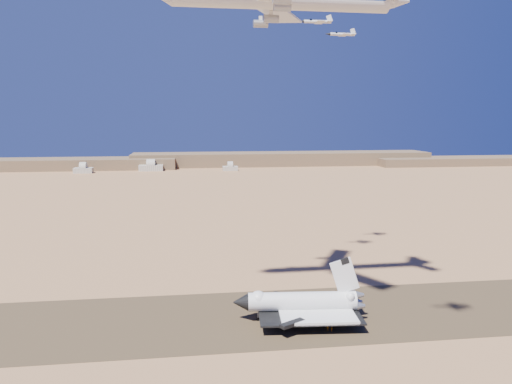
{
  "coord_description": "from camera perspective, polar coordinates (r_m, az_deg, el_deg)",
  "views": [
    {
      "loc": [
        -12.36,
        -158.26,
        66.34
      ],
      "look_at": [
        10.15,
        8.0,
        41.45
      ],
      "focal_mm": 35.0,
      "sensor_mm": 36.0,
      "label": 1
    }
  ],
  "objects": [
    {
      "name": "shuttle",
      "position": [
        169.22,
        5.15,
        -12.58
      ],
      "size": [
        43.53,
        28.91,
        21.39
      ],
      "rotation": [
        0.0,
        0.0,
        -0.08
      ],
      "color": "silver",
      "rests_on": "runway"
    },
    {
      "name": "chase_jet_d",
      "position": [
        211.92,
        6.96,
        18.78
      ],
      "size": [
        14.03,
        7.55,
        3.49
      ],
      "rotation": [
        0.0,
        0.0,
        -0.06
      ],
      "color": "silver"
    },
    {
      "name": "chase_jet_e",
      "position": [
        232.8,
        9.76,
        17.35
      ],
      "size": [
        14.08,
        7.46,
        3.51
      ],
      "rotation": [
        0.0,
        0.0,
        0.02
      ],
      "color": "silver"
    },
    {
      "name": "crew_a",
      "position": [
        167.47,
        8.68,
        -14.69
      ],
      "size": [
        0.42,
        0.6,
        1.57
      ],
      "primitive_type": "imported",
      "rotation": [
        0.0,
        0.0,
        1.65
      ],
      "color": "orange",
      "rests_on": "runway"
    },
    {
      "name": "ground",
      "position": [
        172.04,
        -3.09,
        -14.26
      ],
      "size": [
        1200.0,
        1200.0,
        0.0
      ],
      "primitive_type": "plane",
      "color": "#B37D4F",
      "rests_on": "ground"
    },
    {
      "name": "crew_b",
      "position": [
        163.86,
        8.67,
        -15.22
      ],
      "size": [
        0.6,
        0.85,
        1.58
      ],
      "primitive_type": "imported",
      "rotation": [
        0.0,
        0.0,
        1.8
      ],
      "color": "orange",
      "rests_on": "runway"
    },
    {
      "name": "hangars",
      "position": [
        641.74,
        -12.3,
        2.74
      ],
      "size": [
        200.5,
        29.5,
        30.0
      ],
      "color": "#BEB6A8",
      "rests_on": "ground"
    },
    {
      "name": "ridgeline",
      "position": [
        692.44,
        -1.24,
        3.57
      ],
      "size": [
        960.0,
        90.0,
        18.0
      ],
      "color": "olive",
      "rests_on": "ground"
    },
    {
      "name": "runway",
      "position": [
        172.03,
        -3.09,
        -14.25
      ],
      "size": [
        600.0,
        50.0,
        0.06
      ],
      "primitive_type": "cube",
      "color": "#4A3625",
      "rests_on": "ground"
    },
    {
      "name": "crew_c",
      "position": [
        164.26,
        8.22,
        -15.14
      ],
      "size": [
        0.95,
        1.07,
        1.64
      ],
      "primitive_type": "imported",
      "rotation": [
        0.0,
        0.0,
        2.17
      ],
      "color": "orange",
      "rests_on": "runway"
    }
  ]
}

